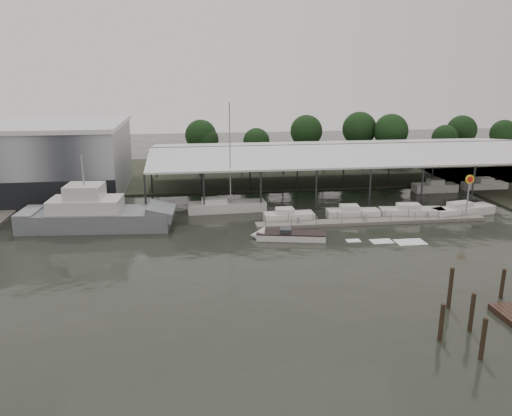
{
  "coord_description": "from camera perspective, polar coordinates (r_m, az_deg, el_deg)",
  "views": [
    {
      "loc": [
        -6.35,
        -44.73,
        17.84
      ],
      "look_at": [
        0.94,
        9.56,
        2.5
      ],
      "focal_mm": 35.0,
      "sensor_mm": 36.0,
      "label": 1
    }
  ],
  "objects": [
    {
      "name": "land_strip_far",
      "position": [
        88.76,
        -3.4,
        4.09
      ],
      "size": [
        140.0,
        30.0,
        0.3
      ],
      "color": "#35392B",
      "rests_on": "ground"
    },
    {
      "name": "moored_cruiser_0",
      "position": [
        60.44,
        3.7,
        -0.95
      ],
      "size": [
        6.04,
        2.26,
        1.7
      ],
      "rotation": [
        0.0,
        0.0,
        0.01
      ],
      "color": "silver",
      "rests_on": "ground"
    },
    {
      "name": "grey_trawler",
      "position": [
        60.3,
        -17.72,
        -0.76
      ],
      "size": [
        17.85,
        6.32,
        8.84
      ],
      "rotation": [
        0.0,
        0.0,
        -0.08
      ],
      "color": "slate",
      "rests_on": "ground"
    },
    {
      "name": "moored_cruiser_1",
      "position": [
        62.79,
        10.95,
        -0.58
      ],
      "size": [
        6.56,
        2.68,
        1.7
      ],
      "rotation": [
        0.0,
        0.0,
        -0.08
      ],
      "color": "silver",
      "rests_on": "ground"
    },
    {
      "name": "white_sailboat",
      "position": [
        64.68,
        -3.5,
        0.21
      ],
      "size": [
        10.16,
        3.06,
        14.06
      ],
      "rotation": [
        0.0,
        0.0,
        0.05
      ],
      "color": "silver",
      "rests_on": "ground"
    },
    {
      "name": "moored_cruiser_2",
      "position": [
        65.18,
        17.32,
        -0.41
      ],
      "size": [
        8.09,
        3.06,
        1.7
      ],
      "rotation": [
        0.0,
        0.0,
        -0.11
      ],
      "color": "silver",
      "rests_on": "ground"
    },
    {
      "name": "horizon_tree_line",
      "position": [
        98.83,
        11.06,
        8.4
      ],
      "size": [
        66.01,
        10.39,
        9.87
      ],
      "color": "black",
      "rests_on": "ground"
    },
    {
      "name": "floating_dock",
      "position": [
        61.34,
        13.07,
        -1.49
      ],
      "size": [
        28.0,
        2.0,
        1.4
      ],
      "color": "slate",
      "rests_on": "ground"
    },
    {
      "name": "shell_fuel_sign",
      "position": [
        65.58,
        23.15,
        2.12
      ],
      "size": [
        1.1,
        0.18,
        5.55
      ],
      "color": "gray",
      "rests_on": "ground"
    },
    {
      "name": "moored_cruiser_3",
      "position": [
        68.16,
        22.55,
        -0.22
      ],
      "size": [
        8.67,
        4.04,
        1.7
      ],
      "rotation": [
        0.0,
        0.0,
        0.23
      ],
      "color": "silver",
      "rests_on": "ground"
    },
    {
      "name": "covered_boat_shed",
      "position": [
        77.28,
        10.1,
        6.69
      ],
      "size": [
        58.24,
        24.0,
        6.96
      ],
      "color": "white",
      "rests_on": "ground"
    },
    {
      "name": "storage_warehouse",
      "position": [
        78.76,
        -23.6,
        5.17
      ],
      "size": [
        24.5,
        20.5,
        10.5
      ],
      "color": "#999DA3",
      "rests_on": "ground"
    },
    {
      "name": "ground",
      "position": [
        48.58,
        0.4,
        -5.9
      ],
      "size": [
        200.0,
        200.0,
        0.0
      ],
      "primitive_type": "plane",
      "color": "black",
      "rests_on": "ground"
    },
    {
      "name": "speedboat_underway",
      "position": [
        54.18,
        3.31,
        -3.17
      ],
      "size": [
        18.92,
        5.78,
        2.0
      ],
      "rotation": [
        0.0,
        0.0,
        2.93
      ],
      "color": "silver",
      "rests_on": "ground"
    },
    {
      "name": "mooring_pilings",
      "position": [
        39.11,
        24.16,
        -11.13
      ],
      "size": [
        8.39,
        8.41,
        3.93
      ],
      "color": "#2F2617",
      "rests_on": "ground"
    }
  ]
}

